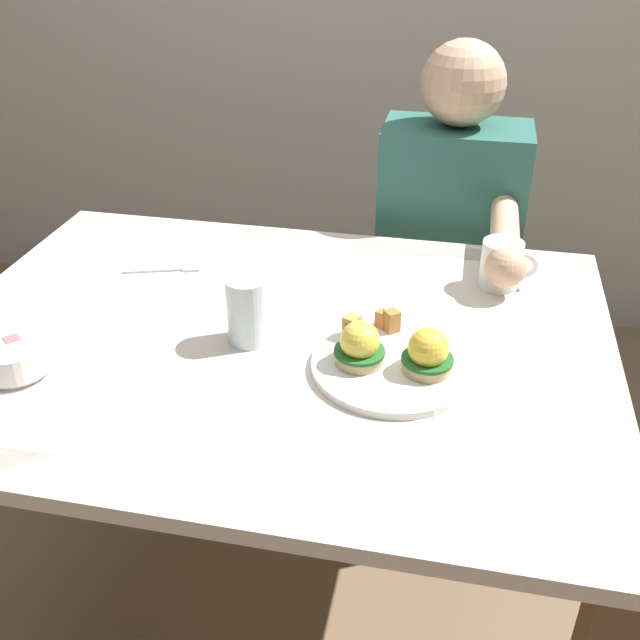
% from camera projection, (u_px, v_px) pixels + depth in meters
% --- Properties ---
extents(ground_plane, '(6.00, 6.00, 0.00)m').
position_uv_depth(ground_plane, '(281.00, 606.00, 1.68)').
color(ground_plane, '#7F664C').
extents(dining_table, '(1.20, 0.90, 0.74)m').
position_uv_depth(dining_table, '(272.00, 382.00, 1.36)').
color(dining_table, silver).
rests_on(dining_table, ground_plane).
extents(eggs_benedict_plate, '(0.27, 0.27, 0.09)m').
position_uv_depth(eggs_benedict_plate, '(392.00, 357.00, 1.19)').
color(eggs_benedict_plate, white).
rests_on(eggs_benedict_plate, dining_table).
extents(fruit_bowl, '(0.12, 0.12, 0.06)m').
position_uv_depth(fruit_bowl, '(14.00, 357.00, 1.19)').
color(fruit_bowl, white).
rests_on(fruit_bowl, dining_table).
extents(coffee_mug, '(0.11, 0.08, 0.09)m').
position_uv_depth(coffee_mug, '(502.00, 263.00, 1.43)').
color(coffee_mug, white).
rests_on(coffee_mug, dining_table).
extents(fork, '(0.15, 0.06, 0.00)m').
position_uv_depth(fork, '(167.00, 270.00, 1.51)').
color(fork, silver).
rests_on(fork, dining_table).
extents(water_glass_near, '(0.07, 0.07, 0.12)m').
position_uv_depth(water_glass_near, '(248.00, 314.00, 1.26)').
color(water_glass_near, silver).
rests_on(water_glass_near, dining_table).
extents(diner_person, '(0.34, 0.54, 1.14)m').
position_uv_depth(diner_person, '(448.00, 250.00, 1.80)').
color(diner_person, '#33333D').
rests_on(diner_person, ground_plane).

